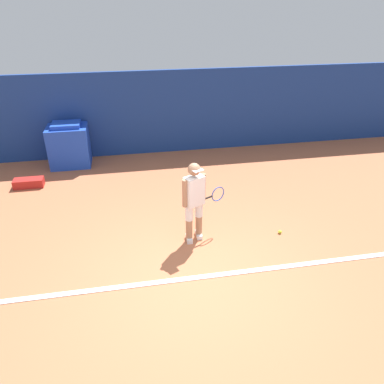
{
  "coord_description": "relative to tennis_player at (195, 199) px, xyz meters",
  "views": [
    {
      "loc": [
        -0.85,
        -4.49,
        4.05
      ],
      "look_at": [
        0.22,
        1.32,
        0.87
      ],
      "focal_mm": 35.0,
      "sensor_mm": 36.0,
      "label": 1
    }
  ],
  "objects": [
    {
      "name": "ground_plane",
      "position": [
        -0.23,
        -1.12,
        -0.84
      ],
      "size": [
        24.0,
        24.0,
        0.0
      ],
      "primitive_type": "plane",
      "color": "#B76642"
    },
    {
      "name": "back_wall",
      "position": [
        -0.23,
        4.38,
        0.29
      ],
      "size": [
        24.0,
        0.1,
        2.26
      ],
      "color": "navy",
      "rests_on": "ground_plane"
    },
    {
      "name": "court_baseline",
      "position": [
        -0.23,
        -1.08,
        -0.83
      ],
      "size": [
        21.6,
        0.1,
        0.01
      ],
      "color": "white",
      "rests_on": "ground_plane"
    },
    {
      "name": "tennis_player",
      "position": [
        0.0,
        0.0,
        0.0
      ],
      "size": [
        0.85,
        0.5,
        1.52
      ],
      "rotation": [
        0.0,
        0.0,
        0.45
      ],
      "color": "#A37556",
      "rests_on": "ground_plane"
    },
    {
      "name": "tennis_ball",
      "position": [
        1.62,
        -0.14,
        -0.8
      ],
      "size": [
        0.07,
        0.07,
        0.07
      ],
      "color": "#D1E533",
      "rests_on": "ground_plane"
    },
    {
      "name": "covered_chair",
      "position": [
        -2.56,
        3.89,
        -0.29
      ],
      "size": [
        1.0,
        0.79,
        1.14
      ],
      "color": "blue",
      "rests_on": "ground_plane"
    },
    {
      "name": "equipment_bag",
      "position": [
        -3.43,
        2.75,
        -0.74
      ],
      "size": [
        0.67,
        0.29,
        0.2
      ],
      "color": "#B2231E",
      "rests_on": "ground_plane"
    }
  ]
}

